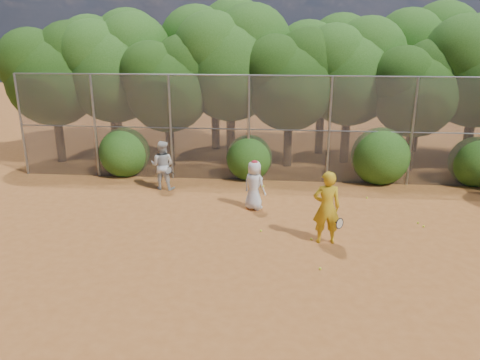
# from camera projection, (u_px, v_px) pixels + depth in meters

# --- Properties ---
(ground) EXTENTS (80.00, 80.00, 0.00)m
(ground) POSITION_uv_depth(u_px,v_px,m) (269.00, 249.00, 12.44)
(ground) COLOR #995422
(ground) RESTS_ON ground
(fence_back) EXTENTS (20.05, 0.09, 4.03)m
(fence_back) POSITION_uv_depth(u_px,v_px,m) (272.00, 128.00, 17.53)
(fence_back) COLOR gray
(fence_back) RESTS_ON ground
(tree_0) EXTENTS (4.38, 3.81, 6.00)m
(tree_0) POSITION_uv_depth(u_px,v_px,m) (53.00, 71.00, 19.73)
(tree_0) COLOR black
(tree_0) RESTS_ON ground
(tree_1) EXTENTS (4.64, 4.03, 6.35)m
(tree_1) POSITION_uv_depth(u_px,v_px,m) (115.00, 65.00, 19.91)
(tree_1) COLOR black
(tree_1) RESTS_ON ground
(tree_2) EXTENTS (3.99, 3.47, 5.47)m
(tree_2) POSITION_uv_depth(u_px,v_px,m) (169.00, 81.00, 19.19)
(tree_2) COLOR black
(tree_2) RESTS_ON ground
(tree_3) EXTENTS (4.89, 4.26, 6.70)m
(tree_3) POSITION_uv_depth(u_px,v_px,m) (232.00, 60.00, 19.68)
(tree_3) COLOR black
(tree_3) RESTS_ON ground
(tree_4) EXTENTS (4.19, 3.64, 5.73)m
(tree_4) POSITION_uv_depth(u_px,v_px,m) (291.00, 77.00, 19.07)
(tree_4) COLOR black
(tree_4) RESTS_ON ground
(tree_5) EXTENTS (4.51, 3.92, 6.17)m
(tree_5) POSITION_uv_depth(u_px,v_px,m) (351.00, 68.00, 19.52)
(tree_5) COLOR black
(tree_5) RESTS_ON ground
(tree_6) EXTENTS (3.86, 3.36, 5.29)m
(tree_6) POSITION_uv_depth(u_px,v_px,m) (417.00, 86.00, 18.52)
(tree_6) COLOR black
(tree_6) RESTS_ON ground
(tree_7) EXTENTS (4.77, 4.14, 6.53)m
(tree_7) POSITION_uv_depth(u_px,v_px,m) (480.00, 64.00, 18.63)
(tree_7) COLOR black
(tree_7) RESTS_ON ground
(tree_9) EXTENTS (4.83, 4.20, 6.62)m
(tree_9) POSITION_uv_depth(u_px,v_px,m) (111.00, 58.00, 22.13)
(tree_9) COLOR black
(tree_9) RESTS_ON ground
(tree_10) EXTENTS (5.15, 4.48, 7.06)m
(tree_10) POSITION_uv_depth(u_px,v_px,m) (216.00, 52.00, 21.79)
(tree_10) COLOR black
(tree_10) RESTS_ON ground
(tree_11) EXTENTS (4.64, 4.03, 6.35)m
(tree_11) POSITION_uv_depth(u_px,v_px,m) (324.00, 63.00, 21.10)
(tree_11) COLOR black
(tree_11) RESTS_ON ground
(tree_12) EXTENTS (5.02, 4.37, 6.88)m
(tree_12) POSITION_uv_depth(u_px,v_px,m) (424.00, 55.00, 21.16)
(tree_12) COLOR black
(tree_12) RESTS_ON ground
(bush_0) EXTENTS (2.00, 2.00, 2.00)m
(bush_0) POSITION_uv_depth(u_px,v_px,m) (124.00, 150.00, 18.66)
(bush_0) COLOR #224D13
(bush_0) RESTS_ON ground
(bush_1) EXTENTS (1.80, 1.80, 1.80)m
(bush_1) POSITION_uv_depth(u_px,v_px,m) (249.00, 156.00, 18.24)
(bush_1) COLOR #224D13
(bush_1) RESTS_ON ground
(bush_2) EXTENTS (2.20, 2.20, 2.20)m
(bush_2) POSITION_uv_depth(u_px,v_px,m) (380.00, 154.00, 17.73)
(bush_2) COLOR #224D13
(bush_2) RESTS_ON ground
(bush_3) EXTENTS (1.90, 1.90, 1.90)m
(bush_3) POSITION_uv_depth(u_px,v_px,m) (476.00, 160.00, 17.46)
(bush_3) COLOR #224D13
(bush_3) RESTS_ON ground
(player_yellow) EXTENTS (0.86, 0.60, 2.03)m
(player_yellow) POSITION_uv_depth(u_px,v_px,m) (327.00, 208.00, 12.53)
(player_yellow) COLOR gold
(player_yellow) RESTS_ON ground
(player_teen) EXTENTS (0.94, 0.85, 1.63)m
(player_teen) POSITION_uv_depth(u_px,v_px,m) (254.00, 185.00, 15.02)
(player_teen) COLOR silver
(player_teen) RESTS_ON ground
(player_white) EXTENTS (0.96, 0.85, 1.80)m
(player_white) POSITION_uv_depth(u_px,v_px,m) (162.00, 165.00, 16.92)
(player_white) COLOR silver
(player_white) RESTS_ON ground
(ball_0) EXTENTS (0.07, 0.07, 0.07)m
(ball_0) POSITION_uv_depth(u_px,v_px,m) (311.00, 239.00, 12.94)
(ball_0) COLOR yellow
(ball_0) RESTS_ON ground
(ball_1) EXTENTS (0.07, 0.07, 0.07)m
(ball_1) POSITION_uv_depth(u_px,v_px,m) (418.00, 223.00, 14.04)
(ball_1) COLOR yellow
(ball_1) RESTS_ON ground
(ball_2) EXTENTS (0.07, 0.07, 0.07)m
(ball_2) POSITION_uv_depth(u_px,v_px,m) (320.00, 269.00, 11.32)
(ball_2) COLOR yellow
(ball_2) RESTS_ON ground
(ball_3) EXTENTS (0.07, 0.07, 0.07)m
(ball_3) POSITION_uv_depth(u_px,v_px,m) (424.00, 226.00, 13.79)
(ball_3) COLOR yellow
(ball_3) RESTS_ON ground
(ball_4) EXTENTS (0.07, 0.07, 0.07)m
(ball_4) POSITION_uv_depth(u_px,v_px,m) (261.00, 231.00, 13.48)
(ball_4) COLOR yellow
(ball_4) RESTS_ON ground
(ball_5) EXTENTS (0.07, 0.07, 0.07)m
(ball_5) POSITION_uv_depth(u_px,v_px,m) (367.00, 198.00, 16.16)
(ball_5) COLOR yellow
(ball_5) RESTS_ON ground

